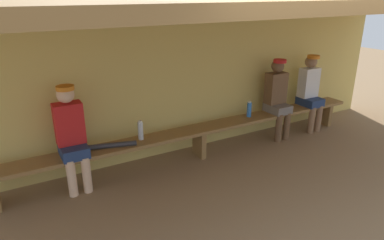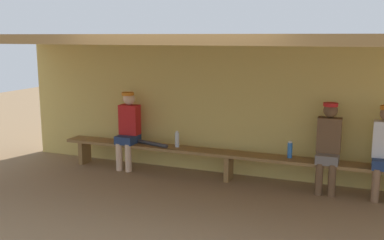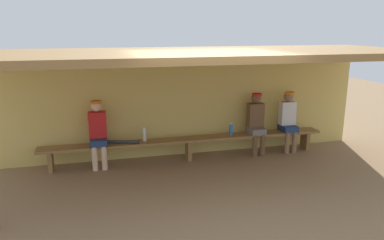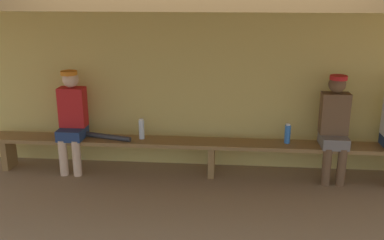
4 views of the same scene
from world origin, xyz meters
TOP-DOWN VIEW (x-y plane):
  - ground_plane at (0.00, 0.00)m, footprint 24.00×24.00m
  - back_wall at (0.00, 2.00)m, footprint 8.00×0.20m
  - dugout_roof at (0.00, 0.70)m, footprint 8.00×2.80m
  - bench at (0.00, 1.55)m, footprint 6.00×0.36m
  - player_in_white at (1.52, 1.55)m, footprint 0.34×0.42m
  - player_near_post at (-1.83, 1.55)m, footprint 0.34×0.42m
  - player_middle at (2.29, 1.55)m, footprint 0.34×0.42m
  - water_bottle_blue at (-0.92, 1.59)m, footprint 0.07×0.07m
  - water_bottle_green at (0.96, 1.59)m, footprint 0.07×0.07m
  - baseball_bat at (-1.45, 1.55)m, footprint 0.83×0.28m

SIDE VIEW (x-z plane):
  - ground_plane at x=0.00m, z-range 0.00..0.00m
  - bench at x=0.00m, z-range 0.16..0.62m
  - baseball_bat at x=-1.45m, z-range 0.46..0.53m
  - water_bottle_green at x=0.96m, z-range 0.45..0.71m
  - water_bottle_blue at x=-0.92m, z-range 0.45..0.73m
  - player_in_white at x=1.52m, z-range 0.07..1.42m
  - player_near_post at x=-1.83m, z-range 0.07..1.42m
  - player_middle at x=2.29m, z-range 0.07..1.42m
  - back_wall at x=0.00m, z-range 0.00..2.20m
  - dugout_roof at x=0.00m, z-range 2.20..2.32m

